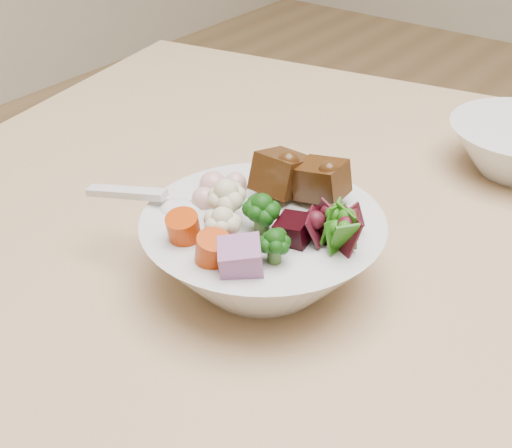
{
  "coord_description": "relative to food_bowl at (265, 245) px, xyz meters",
  "views": [
    {
      "loc": [
        0.02,
        -0.63,
        1.17
      ],
      "look_at": [
        -0.3,
        -0.21,
        0.84
      ],
      "focal_mm": 50.0,
      "sensor_mm": 36.0,
      "label": 1
    }
  ],
  "objects": [
    {
      "name": "food_bowl",
      "position": [
        0.0,
        0.0,
        0.0
      ],
      "size": [
        0.22,
        0.22,
        0.12
      ],
      "color": "silver",
      "rests_on": "dining_table"
    },
    {
      "name": "soup_spoon",
      "position": [
        -0.09,
        -0.03,
        0.03
      ],
      "size": [
        0.12,
        0.05,
        0.02
      ],
      "rotation": [
        0.0,
        0.0,
        0.24
      ],
      "color": "silver",
      "rests_on": "food_bowl"
    }
  ]
}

